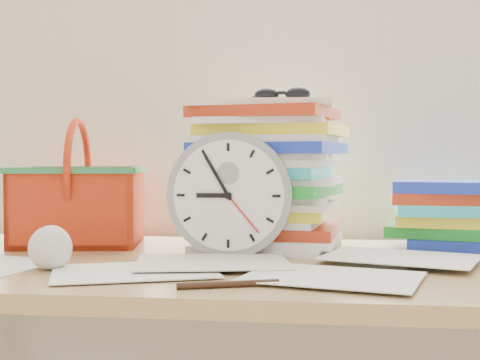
# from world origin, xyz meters

# --- Properties ---
(curtain) EXTENTS (2.40, 0.01, 2.50)m
(curtain) POSITION_xyz_m (0.00, 1.98, 1.30)
(curtain) COLOR white
(curtain) RESTS_ON room_shell
(desk) EXTENTS (1.40, 0.70, 0.75)m
(desk) POSITION_xyz_m (0.00, 1.60, 0.68)
(desk) COLOR #A6834E
(desk) RESTS_ON ground
(paper_stack) EXTENTS (0.35, 0.30, 0.31)m
(paper_stack) POSITION_xyz_m (0.05, 1.78, 0.91)
(paper_stack) COLOR white
(paper_stack) RESTS_ON desk
(clock) EXTENTS (0.24, 0.05, 0.24)m
(clock) POSITION_xyz_m (-0.01, 1.64, 0.87)
(clock) COLOR gray
(clock) RESTS_ON desk
(sunglasses) EXTENTS (0.16, 0.14, 0.03)m
(sunglasses) POSITION_xyz_m (0.09, 1.78, 1.08)
(sunglasses) COLOR black
(sunglasses) RESTS_ON paper_stack
(book_stack) EXTENTS (0.32, 0.27, 0.15)m
(book_stack) POSITION_xyz_m (0.45, 1.83, 0.82)
(book_stack) COLOR white
(book_stack) RESTS_ON desk
(basket) EXTENTS (0.31, 0.26, 0.28)m
(basket) POSITION_xyz_m (-0.37, 1.77, 0.89)
(basket) COLOR #E83F16
(basket) RESTS_ON desk
(crumpled_ball) EXTENTS (0.08, 0.08, 0.08)m
(crumpled_ball) POSITION_xyz_m (-0.30, 1.46, 0.79)
(crumpled_ball) COLOR white
(crumpled_ball) RESTS_ON desk
(pen) EXTENTS (0.15, 0.06, 0.01)m
(pen) POSITION_xyz_m (0.04, 1.34, 0.76)
(pen) COLOR black
(pen) RESTS_ON desk
(scattered_papers) EXTENTS (1.26, 0.42, 0.02)m
(scattered_papers) POSITION_xyz_m (0.00, 1.60, 0.76)
(scattered_papers) COLOR white
(scattered_papers) RESTS_ON desk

